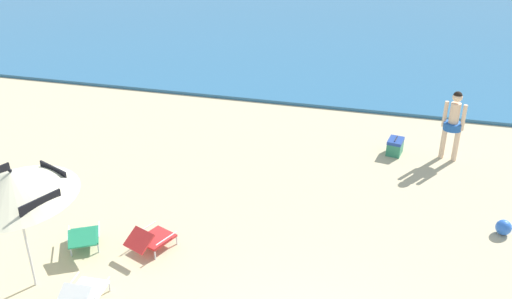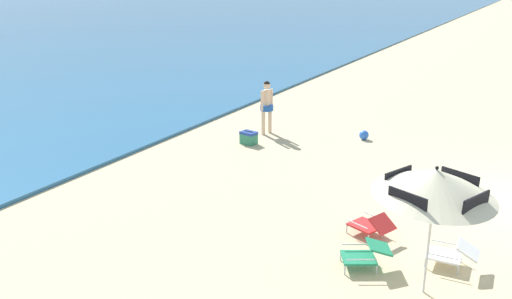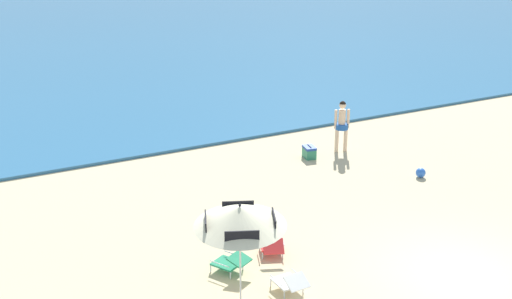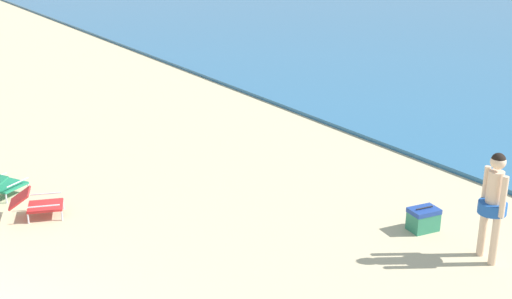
# 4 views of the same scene
# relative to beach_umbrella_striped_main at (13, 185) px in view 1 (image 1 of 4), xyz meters

# --- Properties ---
(beach_umbrella_striped_main) EXTENTS (2.78, 2.78, 2.28)m
(beach_umbrella_striped_main) POSITION_rel_beach_umbrella_striped_main_xyz_m (0.00, 0.00, 0.00)
(beach_umbrella_striped_main) COLOR silver
(beach_umbrella_striped_main) RESTS_ON ground
(lounge_chair_under_umbrella) EXTENTS (0.61, 0.91, 0.52)m
(lounge_chair_under_umbrella) POSITION_rel_beach_umbrella_striped_main_xyz_m (1.09, -0.25, -1.72)
(lounge_chair_under_umbrella) COLOR white
(lounge_chair_under_umbrella) RESTS_ON ground
(lounge_chair_beside_umbrella) EXTENTS (0.88, 1.00, 0.50)m
(lounge_chair_beside_umbrella) POSITION_rel_beach_umbrella_striped_main_xyz_m (0.30, 1.12, -1.71)
(lounge_chair_beside_umbrella) COLOR #1E7F56
(lounge_chair_beside_umbrella) RESTS_ON ground
(lounge_chair_facing_sea) EXTENTS (0.82, 1.03, 0.53)m
(lounge_chair_facing_sea) POSITION_rel_beach_umbrella_striped_main_xyz_m (1.53, 1.40, -1.72)
(lounge_chair_facing_sea) COLOR red
(lounge_chair_facing_sea) RESTS_ON ground
(person_standing_near_shore) EXTENTS (0.51, 0.44, 1.78)m
(person_standing_near_shore) POSITION_rel_beach_umbrella_striped_main_xyz_m (7.06, 6.73, -0.96)
(person_standing_near_shore) COLOR beige
(person_standing_near_shore) RESTS_ON ground
(cooler_box) EXTENTS (0.43, 0.55, 0.43)m
(cooler_box) POSITION_rel_beach_umbrella_striped_main_xyz_m (5.79, 6.69, -1.79)
(cooler_box) COLOR #2D7F5B
(cooler_box) RESTS_ON ground
(beach_ball) EXTENTS (0.31, 0.31, 0.31)m
(beach_ball) POSITION_rel_beach_umbrella_striped_main_xyz_m (7.98, 3.66, -1.84)
(beach_ball) COLOR blue
(beach_ball) RESTS_ON ground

